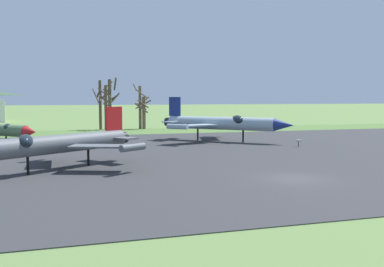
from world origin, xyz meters
name	(u,v)px	position (x,y,z in m)	size (l,w,h in m)	color
ground_plane	(294,180)	(0.00, 0.00, 0.00)	(600.00, 600.00, 0.00)	#607F42
asphalt_apron	(220,153)	(0.00, 14.33, 0.03)	(82.28, 47.78, 0.05)	#333335
grass_verge_strip	(156,131)	(0.00, 44.22, 0.03)	(142.28, 12.00, 0.06)	#507235
jet_fighter_front_left	(222,123)	(4.43, 25.24, 2.36)	(14.76, 14.44, 5.61)	#8EA3B2
info_placard_front_left	(299,142)	(10.34, 16.96, 0.57)	(0.63, 0.33, 0.89)	black
jet_fighter_rear_center	(57,144)	(-15.34, 8.39, 2.07)	(13.19, 11.78, 4.76)	#565B60
bare_tree_left_of_center	(100,103)	(-8.31, 51.13, 4.50)	(2.56, 2.12, 8.48)	brown
bare_tree_center	(106,105)	(-7.47, 50.14, 4.24)	(2.46, 2.41, 8.38)	brown
bare_tree_right_of_center	(110,103)	(-6.80, 49.04, 4.66)	(2.80, 2.82, 8.90)	brown
bare_tree_far_right	(140,105)	(-1.61, 49.82, 4.17)	(2.90, 3.08, 7.97)	brown
bare_tree_backdrop_extra	(144,111)	(-1.08, 49.37, 3.18)	(3.27, 3.34, 5.66)	brown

